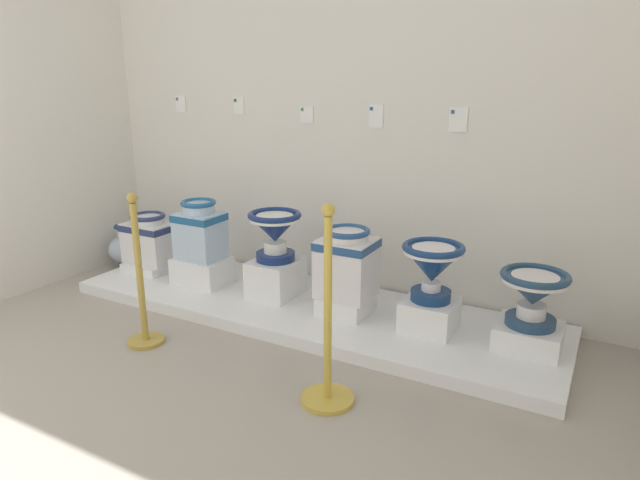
# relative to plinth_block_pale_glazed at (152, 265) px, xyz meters

# --- Properties ---
(ground_plane) EXTENTS (6.13, 5.86, 0.02)m
(ground_plane) POSITION_rel_plinth_block_pale_glazed_xyz_m (1.43, -1.62, -0.13)
(ground_plane) COLOR #A3998C
(wall_back) EXTENTS (4.33, 0.06, 3.09)m
(wall_back) POSITION_rel_plinth_block_pale_glazed_xyz_m (1.43, 0.54, 1.43)
(wall_back) COLOR silver
(wall_back) RESTS_ON ground_plane
(display_platform) EXTENTS (3.40, 0.97, 0.08)m
(display_platform) POSITION_rel_plinth_block_pale_glazed_xyz_m (1.43, 0.00, -0.08)
(display_platform) COLOR white
(display_platform) RESTS_ON ground_plane
(plinth_block_pale_glazed) EXTENTS (0.35, 0.35, 0.07)m
(plinth_block_pale_glazed) POSITION_rel_plinth_block_pale_glazed_xyz_m (0.00, 0.00, 0.00)
(plinth_block_pale_glazed) COLOR white
(plinth_block_pale_glazed) RESTS_ON display_platform
(antique_toilet_pale_glazed) EXTENTS (0.39, 0.28, 0.39)m
(antique_toilet_pale_glazed) POSITION_rel_plinth_block_pale_glazed_xyz_m (0.00, 0.00, 0.24)
(antique_toilet_pale_glazed) COLOR white
(antique_toilet_pale_glazed) RESTS_ON plinth_block_pale_glazed
(plinth_block_leftmost) EXTENTS (0.39, 0.30, 0.19)m
(plinth_block_leftmost) POSITION_rel_plinth_block_pale_glazed_xyz_m (0.55, -0.03, 0.06)
(plinth_block_leftmost) COLOR white
(plinth_block_leftmost) RESTS_ON display_platform
(antique_toilet_leftmost) EXTENTS (0.32, 0.27, 0.44)m
(antique_toilet_leftmost) POSITION_rel_plinth_block_pale_glazed_xyz_m (0.55, -0.03, 0.38)
(antique_toilet_leftmost) COLOR silver
(antique_toilet_leftmost) RESTS_ON plinth_block_leftmost
(plinth_block_broad_patterned) EXTENTS (0.30, 0.37, 0.26)m
(plinth_block_broad_patterned) POSITION_rel_plinth_block_pale_glazed_xyz_m (1.17, 0.04, 0.09)
(plinth_block_broad_patterned) COLOR white
(plinth_block_broad_patterned) RESTS_ON display_platform
(antique_toilet_broad_patterned) EXTENTS (0.37, 0.37, 0.34)m
(antique_toilet_broad_patterned) POSITION_rel_plinth_block_pale_glazed_xyz_m (1.17, 0.04, 0.45)
(antique_toilet_broad_patterned) COLOR navy
(antique_toilet_broad_patterned) RESTS_ON plinth_block_broad_patterned
(plinth_block_squat_floral) EXTENTS (0.31, 0.33, 0.11)m
(plinth_block_squat_floral) POSITION_rel_plinth_block_pale_glazed_xyz_m (1.74, -0.00, 0.02)
(plinth_block_squat_floral) COLOR white
(plinth_block_squat_floral) RESTS_ON display_platform
(antique_toilet_squat_floral) EXTENTS (0.35, 0.32, 0.46)m
(antique_toilet_squat_floral) POSITION_rel_plinth_block_pale_glazed_xyz_m (1.74, -0.00, 0.32)
(antique_toilet_squat_floral) COLOR white
(antique_toilet_squat_floral) RESTS_ON plinth_block_squat_floral
(plinth_block_central_ornate) EXTENTS (0.31, 0.32, 0.19)m
(plinth_block_central_ornate) POSITION_rel_plinth_block_pale_glazed_xyz_m (2.30, 0.01, 0.06)
(plinth_block_central_ornate) COLOR white
(plinth_block_central_ornate) RESTS_ON display_platform
(antique_toilet_central_ornate) EXTENTS (0.37, 0.37, 0.35)m
(antique_toilet_central_ornate) POSITION_rel_plinth_block_pale_glazed_xyz_m (2.30, 0.01, 0.38)
(antique_toilet_central_ornate) COLOR navy
(antique_toilet_central_ornate) RESTS_ON plinth_block_central_ornate
(plinth_block_rightmost) EXTENTS (0.36, 0.33, 0.14)m
(plinth_block_rightmost) POSITION_rel_plinth_block_pale_glazed_xyz_m (2.87, 0.05, 0.03)
(plinth_block_rightmost) COLOR white
(plinth_block_rightmost) RESTS_ON display_platform
(antique_toilet_rightmost) EXTENTS (0.38, 0.38, 0.32)m
(antique_toilet_rightmost) POSITION_rel_plinth_block_pale_glazed_xyz_m (2.87, 0.05, 0.31)
(antique_toilet_rightmost) COLOR navy
(antique_toilet_rightmost) RESTS_ON plinth_block_rightmost
(info_placard_first) EXTENTS (0.10, 0.01, 0.13)m
(info_placard_first) POSITION_rel_plinth_block_pale_glazed_xyz_m (-0.04, 0.50, 1.24)
(info_placard_first) COLOR white
(info_placard_second) EXTENTS (0.09, 0.01, 0.13)m
(info_placard_second) POSITION_rel_plinth_block_pale_glazed_xyz_m (0.55, 0.50, 1.24)
(info_placard_second) COLOR white
(info_placard_third) EXTENTS (0.11, 0.01, 0.12)m
(info_placard_third) POSITION_rel_plinth_block_pale_glazed_xyz_m (1.15, 0.50, 1.19)
(info_placard_third) COLOR white
(info_placard_fourth) EXTENTS (0.10, 0.01, 0.16)m
(info_placard_fourth) POSITION_rel_plinth_block_pale_glazed_xyz_m (1.70, 0.50, 1.20)
(info_placard_fourth) COLOR white
(info_placard_fifth) EXTENTS (0.12, 0.01, 0.15)m
(info_placard_fifth) POSITION_rel_plinth_block_pale_glazed_xyz_m (2.26, 0.50, 1.20)
(info_placard_fifth) COLOR white
(decorative_vase_spare) EXTENTS (0.29, 0.29, 0.36)m
(decorative_vase_spare) POSITION_rel_plinth_block_pale_glazed_xyz_m (-0.44, 0.14, 0.04)
(decorative_vase_spare) COLOR navy
(decorative_vase_spare) RESTS_ON ground_plane
(stanchion_post_near_left) EXTENTS (0.22, 0.22, 0.94)m
(stanchion_post_near_left) POSITION_rel_plinth_block_pale_glazed_xyz_m (0.78, -0.85, 0.19)
(stanchion_post_near_left) COLOR #B4953D
(stanchion_post_near_left) RESTS_ON ground_plane
(stanchion_post_near_right) EXTENTS (0.27, 0.27, 1.02)m
(stanchion_post_near_right) POSITION_rel_plinth_block_pale_glazed_xyz_m (2.06, -0.88, 0.17)
(stanchion_post_near_right) COLOR gold
(stanchion_post_near_right) RESTS_ON ground_plane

